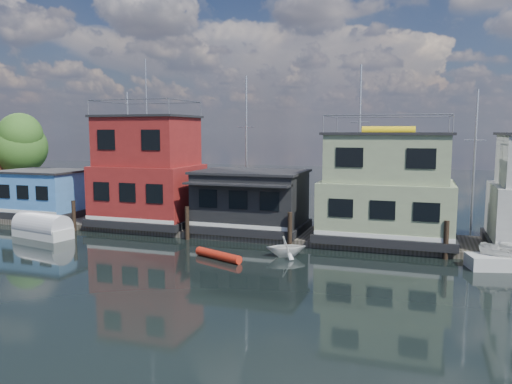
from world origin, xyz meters
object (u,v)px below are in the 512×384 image
(houseboat_green, at_px, (387,189))
(red_kayak, at_px, (218,255))
(houseboat_dark, at_px, (251,200))
(tarp_runabout, at_px, (42,228))
(houseboat_blue, at_px, (45,193))
(houseboat_red, at_px, (148,173))
(dinghy_white, at_px, (286,246))

(houseboat_green, xyz_separation_m, red_kayak, (-8.54, -6.91, -3.31))
(red_kayak, bearing_deg, houseboat_green, 62.36)
(houseboat_dark, distance_m, tarp_runabout, 14.21)
(houseboat_blue, bearing_deg, houseboat_dark, -0.06)
(houseboat_red, bearing_deg, houseboat_blue, -180.00)
(houseboat_red, height_order, red_kayak, houseboat_red)
(houseboat_green, relative_size, dinghy_white, 3.69)
(dinghy_white, xyz_separation_m, red_kayak, (-3.43, -1.82, -0.36))
(houseboat_blue, distance_m, houseboat_green, 26.53)
(houseboat_blue, bearing_deg, red_kayak, -21.04)
(tarp_runabout, bearing_deg, houseboat_red, 58.23)
(red_kayak, relative_size, tarp_runabout, 0.71)
(red_kayak, bearing_deg, houseboat_blue, -177.64)
(houseboat_red, distance_m, red_kayak, 11.58)
(houseboat_green, height_order, dinghy_white, houseboat_green)
(houseboat_red, xyz_separation_m, dinghy_white, (11.88, -5.09, -3.50))
(houseboat_green, height_order, red_kayak, houseboat_green)
(houseboat_dark, bearing_deg, houseboat_red, 179.86)
(red_kayak, height_order, tarp_runabout, tarp_runabout)
(red_kayak, xyz_separation_m, tarp_runabout, (-13.52, 1.59, 0.42))
(red_kayak, bearing_deg, tarp_runabout, -163.32)
(dinghy_white, relative_size, tarp_runabout, 0.49)
(houseboat_blue, bearing_deg, tarp_runabout, -50.16)
(houseboat_blue, xyz_separation_m, houseboat_green, (26.50, 0.00, 1.34))
(houseboat_green, bearing_deg, tarp_runabout, -166.45)
(dinghy_white, bearing_deg, houseboat_green, -71.13)
(houseboat_blue, relative_size, red_kayak, 1.95)
(houseboat_dark, bearing_deg, dinghy_white, -52.58)
(houseboat_green, distance_m, tarp_runabout, 22.88)
(houseboat_green, bearing_deg, houseboat_red, -180.00)
(houseboat_blue, height_order, red_kayak, houseboat_blue)
(houseboat_blue, relative_size, houseboat_red, 0.54)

